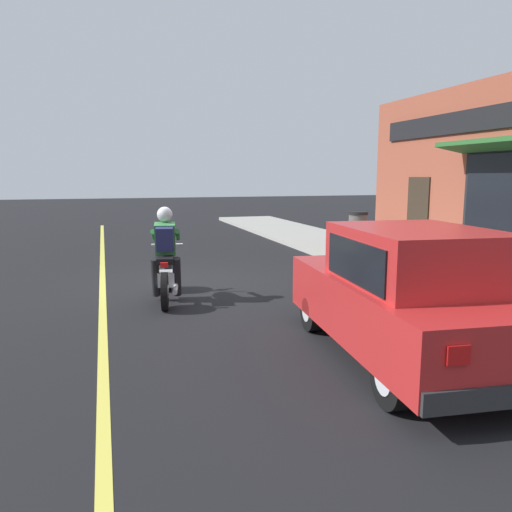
# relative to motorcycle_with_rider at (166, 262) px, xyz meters

# --- Properties ---
(ground_plane) EXTENTS (80.00, 80.00, 0.00)m
(ground_plane) POSITION_rel_motorcycle_with_rider_xyz_m (0.72, 1.15, -0.68)
(ground_plane) COLOR black
(sidewalk_curb) EXTENTS (2.60, 22.00, 0.14)m
(sidewalk_curb) POSITION_rel_motorcycle_with_rider_xyz_m (5.66, 4.15, -0.61)
(sidewalk_curb) COLOR #9E9B93
(sidewalk_curb) RESTS_ON ground
(lane_stripe) EXTENTS (0.12, 19.80, 0.01)m
(lane_stripe) POSITION_rel_motorcycle_with_rider_xyz_m (-1.08, 4.15, -0.67)
(lane_stripe) COLOR #D1C64C
(lane_stripe) RESTS_ON ground
(storefront_building) EXTENTS (1.25, 9.68, 4.20)m
(storefront_building) POSITION_rel_motorcycle_with_rider_xyz_m (7.19, 0.12, 1.43)
(storefront_building) COLOR brown
(storefront_building) RESTS_ON ground
(motorcycle_with_rider) EXTENTS (0.65, 2.01, 1.62)m
(motorcycle_with_rider) POSITION_rel_motorcycle_with_rider_xyz_m (0.00, 0.00, 0.00)
(motorcycle_with_rider) COLOR black
(motorcycle_with_rider) RESTS_ON ground
(car_hatchback) EXTENTS (1.99, 3.92, 1.57)m
(car_hatchback) POSITION_rel_motorcycle_with_rider_xyz_m (2.31, -3.66, 0.09)
(car_hatchback) COLOR black
(car_hatchback) RESTS_ON ground
(trash_bin) EXTENTS (0.56, 0.56, 0.98)m
(trash_bin) POSITION_rel_motorcycle_with_rider_xyz_m (5.98, 4.28, -0.04)
(trash_bin) COLOR #514C47
(trash_bin) RESTS_ON sidewalk_curb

